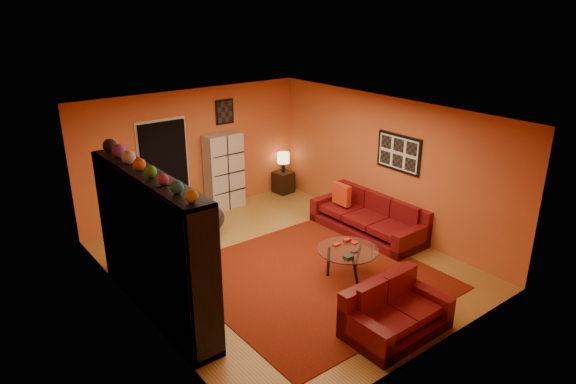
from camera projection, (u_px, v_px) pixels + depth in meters
floor at (283, 263)px, 8.83m from camera, size 6.00×6.00×0.00m
ceiling at (282, 114)px, 7.91m from camera, size 6.00×6.00×0.00m
wall_back at (194, 152)px, 10.59m from camera, size 6.00×0.00×6.00m
wall_front at (433, 263)px, 6.16m from camera, size 6.00×0.00×6.00m
wall_left at (135, 233)px, 6.93m from camera, size 0.00×6.00×6.00m
wall_right at (386, 164)px, 9.81m from camera, size 0.00×6.00×6.00m
rug at (313, 277)px, 8.37m from camera, size 3.60×3.60×0.01m
doorway at (165, 172)px, 10.25m from camera, size 0.95×0.10×2.04m
wall_art_right at (399, 153)px, 9.47m from camera, size 0.03×1.00×0.70m
wall_art_back at (225, 112)px, 10.74m from camera, size 0.42×0.03×0.52m
entertainment_unit at (153, 245)px, 7.15m from camera, size 0.45×3.00×2.10m
tv at (159, 250)px, 7.13m from camera, size 0.95×0.12×0.55m
sofa at (371, 218)px, 9.94m from camera, size 0.98×2.34×0.85m
loveseat at (392, 312)px, 6.96m from camera, size 1.43×0.87×0.85m
throw_pillow at (342, 194)px, 10.18m from camera, size 0.12×0.42×0.42m
coffee_table at (348, 252)px, 8.24m from camera, size 0.99×0.99×0.49m
storage_cabinet at (224, 171)px, 10.94m from camera, size 0.83×0.39×1.63m
bowl_chair at (205, 219)px, 9.80m from camera, size 0.75×0.75×0.61m
side_table at (283, 182)px, 11.99m from camera, size 0.43×0.43×0.50m
table_lamp at (283, 159)px, 11.79m from camera, size 0.28×0.28×0.46m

